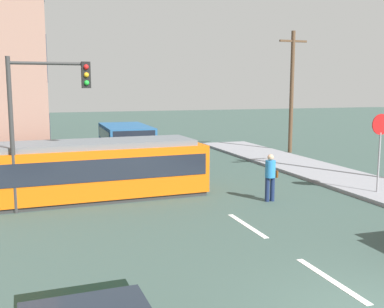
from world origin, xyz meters
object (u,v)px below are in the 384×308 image
(city_bus, at_px, (126,139))
(traffic_light_mast, at_px, (44,105))
(pedestrian_crossing, at_px, (270,175))
(stop_sign, at_px, (380,137))
(streetcar_tram, at_px, (97,168))
(utility_pole_mid, at_px, (292,90))

(city_bus, height_order, traffic_light_mast, traffic_light_mast)
(city_bus, relative_size, pedestrian_crossing, 3.18)
(pedestrian_crossing, relative_size, stop_sign, 0.58)
(pedestrian_crossing, distance_m, traffic_light_mast, 7.91)
(traffic_light_mast, bearing_deg, streetcar_tram, 37.00)
(city_bus, height_order, stop_sign, stop_sign)
(city_bus, height_order, utility_pole_mid, utility_pole_mid)
(city_bus, xyz_separation_m, traffic_light_mast, (-4.64, -10.99, 2.41))
(city_bus, bearing_deg, pedestrian_crossing, -77.29)
(stop_sign, distance_m, utility_pole_mid, 11.47)
(city_bus, xyz_separation_m, stop_sign, (6.93, -12.76, 1.17))
(streetcar_tram, bearing_deg, pedestrian_crossing, -24.32)
(city_bus, height_order, pedestrian_crossing, city_bus)
(city_bus, distance_m, pedestrian_crossing, 12.54)
(city_bus, relative_size, stop_sign, 1.84)
(traffic_light_mast, bearing_deg, pedestrian_crossing, -9.56)
(traffic_light_mast, height_order, utility_pole_mid, utility_pole_mid)
(stop_sign, bearing_deg, utility_pole_mid, 75.32)
(utility_pole_mid, bearing_deg, streetcar_tram, -148.13)
(pedestrian_crossing, bearing_deg, city_bus, 102.71)
(utility_pole_mid, bearing_deg, pedestrian_crossing, -123.97)
(pedestrian_crossing, relative_size, utility_pole_mid, 0.23)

